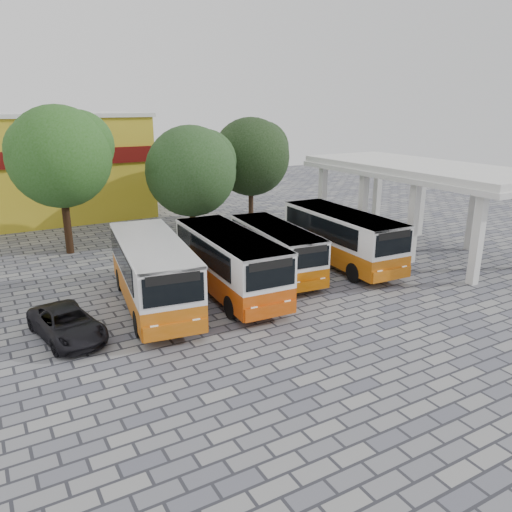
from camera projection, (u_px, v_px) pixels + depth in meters
ground at (322, 296)px, 24.38m from camera, size 90.00×90.00×0.00m
terminal_shelter at (421, 172)px, 31.24m from camera, size 6.80×15.80×5.40m
shophouse_block at (13, 167)px, 39.48m from camera, size 20.40×10.40×8.30m
bus_far_left at (153, 270)px, 22.57m from camera, size 3.84×9.02×3.14m
bus_centre_left at (229, 260)px, 24.14m from camera, size 3.03×8.60×3.05m
bus_centre_right at (276, 247)px, 26.97m from camera, size 3.02×7.69×2.70m
bus_far_right at (342, 235)px, 28.58m from camera, size 3.03×8.71×3.10m
tree_left at (60, 153)px, 29.65m from camera, size 6.37×6.07×9.00m
tree_middle at (192, 168)px, 33.76m from camera, size 6.44×6.13×7.68m
tree_right at (251, 154)px, 38.54m from camera, size 6.30×6.00×8.05m
parked_car at (67, 324)px, 19.86m from camera, size 2.79×4.69×1.22m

